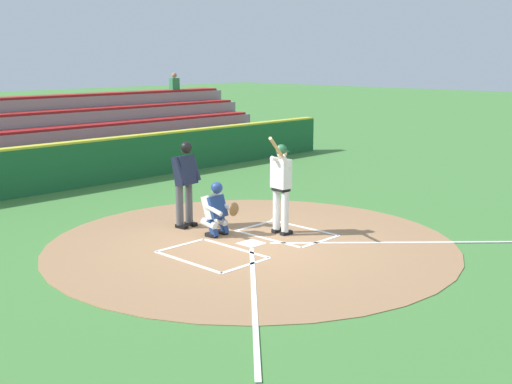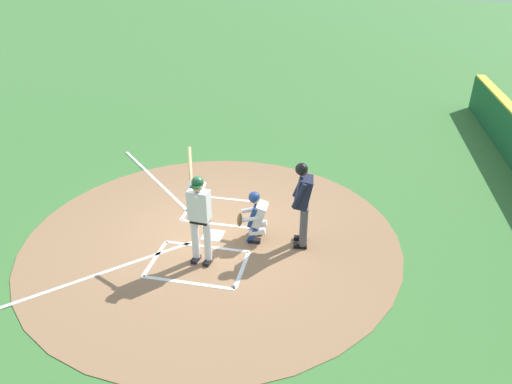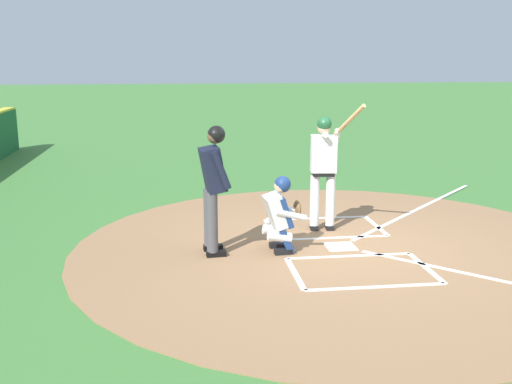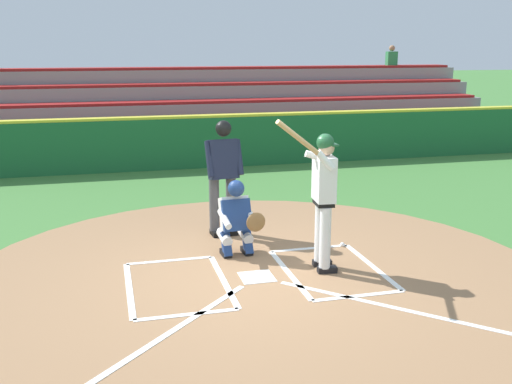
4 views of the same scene
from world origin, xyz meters
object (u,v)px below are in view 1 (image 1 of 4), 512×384
object	(u,v)px
catcher	(217,208)
plate_umpire	(185,178)
baseball	(272,220)
batter	(281,182)

from	to	relation	value
catcher	plate_umpire	xyz separation A→B (m)	(0.00, -0.98, 0.49)
plate_umpire	baseball	distance (m)	2.19
catcher	baseball	world-z (taller)	catcher
catcher	baseball	distance (m)	1.72
catcher	plate_umpire	bearing A→B (deg)	-89.90
batter	catcher	bearing A→B (deg)	-41.47
plate_umpire	baseball	world-z (taller)	plate_umpire
catcher	baseball	size ratio (longest dim) A/B	15.27
plate_umpire	baseball	bearing A→B (deg)	147.77
baseball	plate_umpire	bearing A→B (deg)	-32.23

